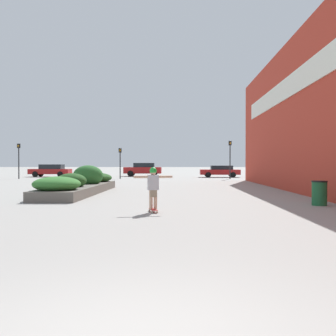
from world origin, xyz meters
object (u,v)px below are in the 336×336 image
(trash_bin, at_px, (319,193))
(traffic_light_left, at_px, (120,158))
(traffic_light_far_left, at_px, (19,155))
(car_leftmost, at_px, (143,169))
(skateboarder, at_px, (153,184))
(car_center_left, at_px, (220,171))
(car_center_right, at_px, (51,170))
(skateboard, at_px, (153,210))
(traffic_light_right, at_px, (230,153))
(car_rightmost, at_px, (310,171))

(trash_bin, xyz_separation_m, traffic_light_left, (-11.30, 23.85, 1.69))
(traffic_light_left, xyz_separation_m, traffic_light_far_left, (-10.29, -0.49, 0.27))
(car_leftmost, bearing_deg, traffic_light_left, 166.58)
(skateboarder, relative_size, car_leftmost, 0.30)
(skateboarder, bearing_deg, car_leftmost, 82.44)
(car_center_left, distance_m, traffic_light_left, 11.57)
(traffic_light_left, relative_size, traffic_light_far_left, 0.87)
(traffic_light_far_left, bearing_deg, car_center_right, 76.53)
(trash_bin, bearing_deg, car_leftmost, 107.28)
(skateboarder, relative_size, traffic_light_far_left, 0.38)
(skateboard, distance_m, traffic_light_far_left, 29.91)
(trash_bin, relative_size, traffic_light_right, 0.24)
(car_center_left, bearing_deg, car_rightmost, -85.90)
(skateboard, bearing_deg, traffic_light_left, 87.66)
(car_center_left, bearing_deg, traffic_light_right, -173.51)
(car_center_left, height_order, traffic_light_right, traffic_light_right)
(trash_bin, relative_size, car_leftmost, 0.21)
(car_center_right, bearing_deg, skateboarder, -155.60)
(trash_bin, bearing_deg, traffic_light_far_left, 132.73)
(skateboarder, xyz_separation_m, trash_bin, (6.13, 2.13, -0.46))
(traffic_light_left, bearing_deg, car_center_left, 21.48)
(car_leftmost, relative_size, traffic_light_far_left, 1.25)
(car_center_left, xyz_separation_m, car_center_right, (-19.63, 0.92, 0.06))
(car_leftmost, distance_m, car_center_left, 9.44)
(skateboard, relative_size, traffic_light_right, 0.19)
(trash_bin, bearing_deg, car_center_right, 124.94)
(trash_bin, bearing_deg, car_center_left, 91.25)
(trash_bin, xyz_separation_m, car_leftmost, (-9.61, 30.91, 0.39))
(car_center_right, height_order, car_rightmost, car_center_right)
(car_center_left, distance_m, car_center_right, 19.65)
(skateboarder, xyz_separation_m, traffic_light_right, (6.01, 25.80, 1.67))
(traffic_light_left, bearing_deg, car_leftmost, 76.58)
(car_leftmost, height_order, car_rightmost, car_leftmost)
(skateboard, bearing_deg, skateboarder, 0.00)
(traffic_light_right, bearing_deg, skateboard, -103.12)
(car_leftmost, height_order, car_center_left, car_leftmost)
(car_rightmost, distance_m, traffic_light_left, 21.63)
(traffic_light_far_left, bearing_deg, traffic_light_left, 2.73)
(skateboarder, relative_size, traffic_light_right, 0.35)
(skateboard, relative_size, car_rightmost, 0.16)
(traffic_light_right, bearing_deg, car_center_right, 165.24)
(trash_bin, distance_m, car_rightmost, 30.39)
(car_rightmost, bearing_deg, traffic_light_far_left, -80.15)
(car_center_left, bearing_deg, skateboard, 169.65)
(skateboarder, height_order, traffic_light_right, traffic_light_right)
(skateboarder, distance_m, car_center_right, 34.16)
(trash_bin, height_order, traffic_light_far_left, traffic_light_far_left)
(car_center_left, height_order, traffic_light_left, traffic_light_left)
(car_center_right, bearing_deg, car_rightmost, -90.34)
(skateboarder, distance_m, traffic_light_right, 26.55)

